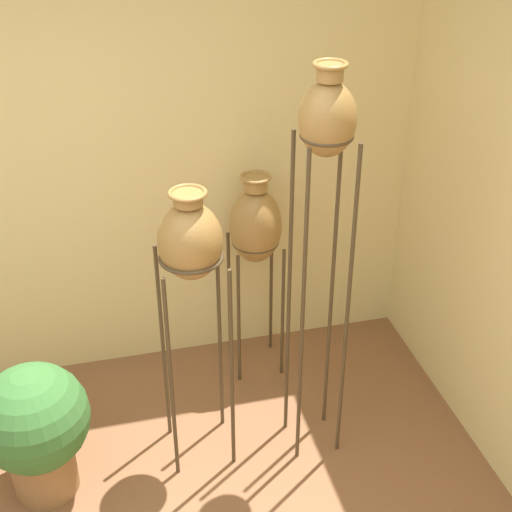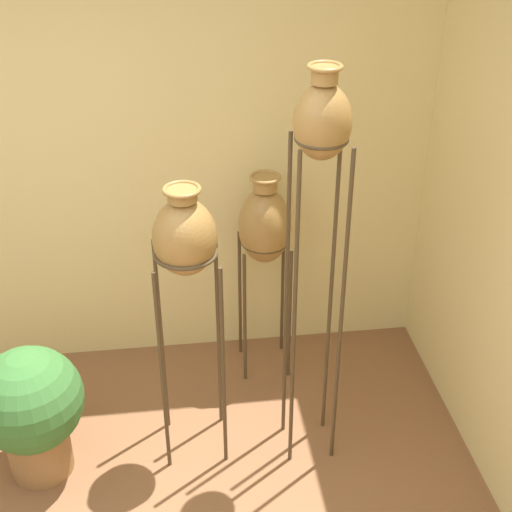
{
  "view_description": "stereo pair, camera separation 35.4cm",
  "coord_description": "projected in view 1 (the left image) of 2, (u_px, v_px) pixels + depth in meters",
  "views": [
    {
      "loc": [
        0.24,
        -1.58,
        2.85
      ],
      "look_at": [
        0.97,
        1.38,
        1.04
      ],
      "focal_mm": 50.0,
      "sensor_mm": 36.0,
      "label": 1
    },
    {
      "loc": [
        0.59,
        -1.65,
        2.85
      ],
      "look_at": [
        0.97,
        1.38,
        1.04
      ],
      "focal_mm": 50.0,
      "sensor_mm": 36.0,
      "label": 2
    }
  ],
  "objects": [
    {
      "name": "wall_back",
      "position": [
        46.0,
        162.0,
        3.79
      ],
      "size": [
        8.14,
        0.06,
        2.7
      ],
      "color": "beige",
      "rests_on": "ground_plane"
    },
    {
      "name": "vase_stand_tall",
      "position": [
        326.0,
        141.0,
        3.03
      ],
      "size": [
        0.25,
        0.25,
        2.06
      ],
      "color": "#473823",
      "rests_on": "ground_plane"
    },
    {
      "name": "vase_stand_medium",
      "position": [
        190.0,
        247.0,
        3.22
      ],
      "size": [
        0.32,
        0.32,
        1.52
      ],
      "color": "#473823",
      "rests_on": "ground_plane"
    },
    {
      "name": "vase_stand_short",
      "position": [
        255.0,
        227.0,
        3.97
      ],
      "size": [
        0.3,
        0.3,
        1.28
      ],
      "color": "#473823",
      "rests_on": "ground_plane"
    },
    {
      "name": "potted_plant",
      "position": [
        35.0,
        426.0,
        3.4
      ],
      "size": [
        0.53,
        0.53,
        0.74
      ],
      "color": "olive",
      "rests_on": "ground_plane"
    }
  ]
}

